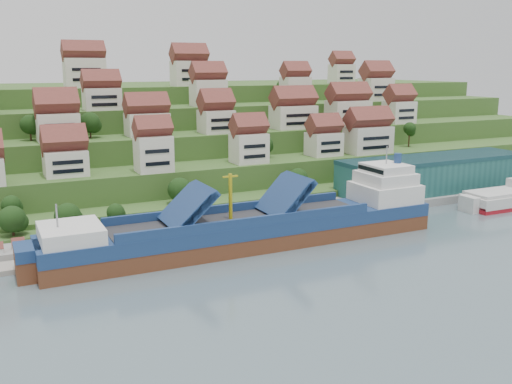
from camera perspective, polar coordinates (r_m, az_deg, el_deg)
ground at (r=132.61m, az=5.60°, el=-4.25°), size 300.00×300.00×0.00m
quay at (r=155.06m, az=9.03°, el=-1.45°), size 180.00×14.00×2.20m
pebble_beach at (r=126.01m, az=-20.78°, el=-5.70°), size 45.00×20.00×1.00m
hillside at (r=223.52m, az=-8.38°, el=5.34°), size 260.00×128.00×31.00m
hillside_village at (r=180.22m, az=-5.60°, el=8.04°), size 158.70×63.21×29.55m
hillside_trees at (r=161.76m, az=-7.18°, el=4.68°), size 139.90×62.66×31.04m
warehouse at (r=175.25m, az=17.34°, el=1.79°), size 60.00×15.00×10.00m
flagpole at (r=148.73m, az=9.61°, el=0.22°), size 1.28×0.16×8.00m
beach_huts at (r=124.22m, az=-21.70°, el=-5.26°), size 14.40×3.70×2.20m
cargo_ship at (r=123.95m, az=0.42°, el=-3.64°), size 87.29×14.09×19.46m
second_ship at (r=172.42m, az=24.00°, el=-0.56°), size 26.71×10.22×7.71m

